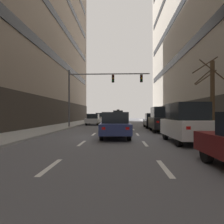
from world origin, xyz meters
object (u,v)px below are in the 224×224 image
Objects in this scene: car_driving_2 at (115,125)px; car_parked_1 at (186,123)px; traffic_signal_0 at (97,86)px; car_driving_3 at (101,118)px; taxi_driving_4 at (118,122)px; taxi_driving_1 at (118,117)px; street_tree_0 at (212,96)px; car_parked_3 at (153,121)px; taxi_driving_0 at (117,120)px; car_driving_5 at (93,119)px; car_parked_2 at (162,119)px.

car_parked_1 is at bearing -27.79° from car_driving_2.
traffic_signal_0 is (-2.27, 9.78, 3.87)m from car_driving_2.
car_driving_3 is at bearing 104.55° from car_parked_1.
traffic_signal_0 is (-2.33, 2.90, 3.90)m from taxi_driving_4.
street_tree_0 is (6.44, -21.74, 1.70)m from taxi_driving_1.
car_parked_1 is at bearing -90.00° from car_parked_3.
taxi_driving_0 is 1.01× the size of car_parked_1.
car_parked_3 is 0.80× the size of street_tree_0.
car_parked_1 reaches higher than car_driving_2.
car_driving_3 is 29.52m from car_parked_1.
car_parked_1 is (7.43, -17.97, 0.30)m from car_driving_5.
traffic_signal_0 reaches higher than car_parked_1.
street_tree_0 is at bearing -75.56° from car_parked_3.
car_parked_3 is (4.01, -3.31, -0.03)m from taxi_driving_0.
taxi_driving_0 is at bearing 91.41° from taxi_driving_4.
car_driving_2 is 1.05× the size of taxi_driving_4.
taxi_driving_0 is 1.05× the size of taxi_driving_4.
taxi_driving_0 is 6.34m from taxi_driving_4.
car_parked_3 is (7.41, -16.59, -0.05)m from car_driving_3.
car_parked_2 is at bearing -77.00° from taxi_driving_1.
car_driving_3 is at bearing 128.35° from taxi_driving_1.
car_parked_2 is at bearing -71.10° from car_driving_3.
car_driving_2 is 0.83× the size of street_tree_0.
car_driving_2 is at bearing 152.21° from car_parked_1.
taxi_driving_0 reaches higher than car_driving_2.
car_parked_2 is (3.92, 4.85, 0.25)m from car_driving_2.
taxi_driving_1 is 1.02× the size of taxi_driving_4.
car_parked_1 is 3.89m from street_tree_0.
car_parked_1 is (3.92, -2.07, 0.25)m from car_driving_2.
car_parked_1 is 11.99m from car_parked_3.
street_tree_0 reaches higher than taxi_driving_0.
taxi_driving_4 is 0.96× the size of car_parked_1.
car_parked_3 is at bearing 90.01° from car_parked_2.
car_driving_3 is 27.92m from street_tree_0.
street_tree_0 is (9.87, -15.45, 1.99)m from car_driving_5.
car_parked_2 is at bearing -38.58° from traffic_signal_0.
street_tree_0 reaches higher than car_parked_3.
car_driving_5 is 9.54m from car_parked_3.
traffic_signal_0 is at bearing -178.73° from car_parked_3.
taxi_driving_4 is 0.96× the size of car_parked_2.
taxi_driving_0 is 13.71m from car_driving_3.
street_tree_0 is at bearing -73.49° from taxi_driving_1.
car_parked_1 is at bearing -134.02° from street_tree_0.
car_driving_5 is (-0.01, -10.61, -0.08)m from car_driving_3.
taxi_driving_0 is at bearing 104.70° from car_parked_1.
traffic_signal_0 reaches higher than car_driving_5.
car_parked_3 is at bearing 90.00° from car_parked_1.
car_parked_3 reaches higher than car_driving_5.
taxi_driving_1 reaches higher than car_driving_3.
taxi_driving_0 is at bearing 115.59° from car_parked_2.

